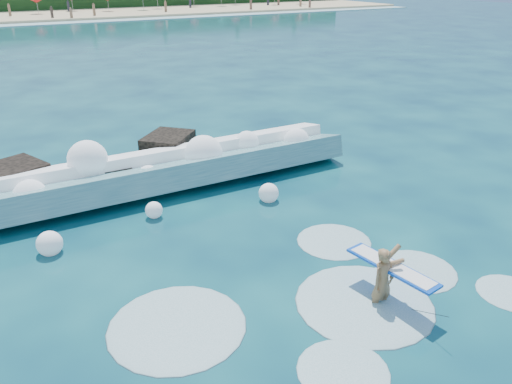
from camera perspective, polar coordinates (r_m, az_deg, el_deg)
ground at (r=12.26m, az=-1.51°, el=-9.92°), size 200.00×200.00×0.00m
wet_band at (r=76.43m, az=-27.12°, el=16.60°), size 140.00×5.00×0.08m
breaking_wave at (r=17.09m, az=-15.20°, el=1.39°), size 16.38×2.62×1.41m
rock_cluster at (r=18.36m, az=-18.48°, el=2.33°), size 8.28×3.21×1.33m
surfer_with_board at (r=11.54m, az=14.52°, el=-9.60°), size 1.01×2.85×1.64m
wave_spray at (r=16.73m, az=-16.49°, el=2.42°), size 14.92×4.45×1.99m
surf_foam at (r=11.61m, az=6.99°, el=-12.34°), size 9.41×5.87×0.16m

